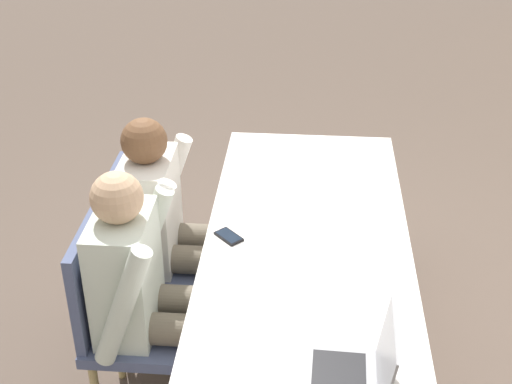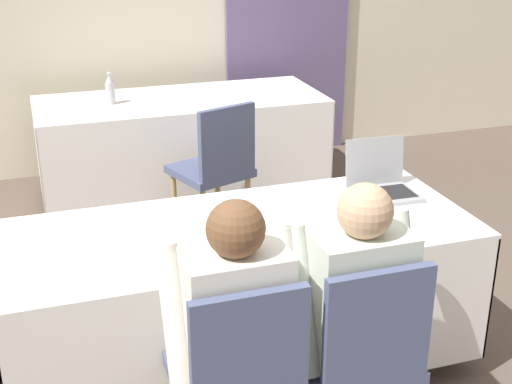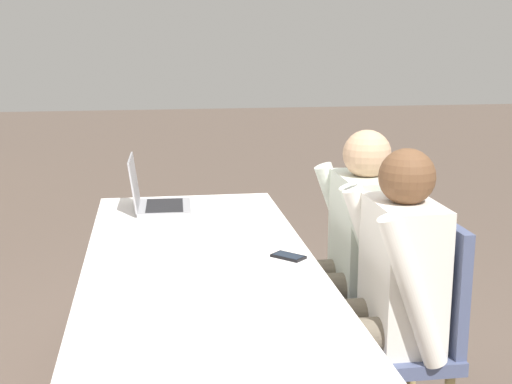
% 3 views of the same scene
% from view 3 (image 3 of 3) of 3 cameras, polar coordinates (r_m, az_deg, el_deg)
% --- Properties ---
extents(conference_table_near, '(2.10, 0.86, 0.75)m').
position_cam_3_polar(conference_table_near, '(2.75, -4.44, -8.74)').
color(conference_table_near, white).
rests_on(conference_table_near, ground_plane).
extents(laptop, '(0.32, 0.29, 0.26)m').
position_cam_3_polar(laptop, '(3.42, -8.04, -0.62)').
color(laptop, '#99999E').
rests_on(laptop, conference_table_near).
extents(cell_phone, '(0.14, 0.13, 0.01)m').
position_cam_3_polar(cell_phone, '(2.70, 2.61, -5.16)').
color(cell_phone, black).
rests_on(cell_phone, conference_table_near).
extents(paper_beside_laptop, '(0.23, 0.31, 0.00)m').
position_cam_3_polar(paper_beside_laptop, '(2.62, -9.06, -5.98)').
color(paper_beside_laptop, white).
rests_on(paper_beside_laptop, conference_table_near).
extents(paper_centre_table, '(0.25, 0.32, 0.00)m').
position_cam_3_polar(paper_centre_table, '(2.13, 1.93, -10.35)').
color(paper_centre_table, white).
rests_on(paper_centre_table, conference_table_near).
extents(chair_near_left, '(0.44, 0.44, 0.93)m').
position_cam_3_polar(chair_near_left, '(2.71, 11.95, -10.64)').
color(chair_near_left, tan).
rests_on(chair_near_left, ground_plane).
extents(chair_near_right, '(0.44, 0.44, 0.93)m').
position_cam_3_polar(chair_near_right, '(3.12, 8.97, -7.31)').
color(chair_near_right, tan).
rests_on(chair_near_right, ground_plane).
extents(person_checkered_shirt, '(0.50, 0.52, 1.19)m').
position_cam_3_polar(person_checkered_shirt, '(2.61, 9.94, -7.65)').
color(person_checkered_shirt, '#665B4C').
rests_on(person_checkered_shirt, ground_plane).
extents(person_white_shirt, '(0.50, 0.52, 1.19)m').
position_cam_3_polar(person_white_shirt, '(3.04, 7.19, -4.62)').
color(person_white_shirt, '#665B4C').
rests_on(person_white_shirt, ground_plane).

